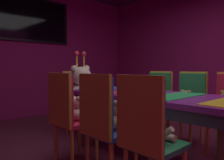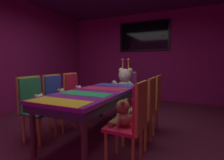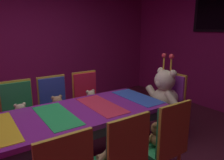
{
  "view_description": "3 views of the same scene",
  "coord_description": "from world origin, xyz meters",
  "px_view_note": "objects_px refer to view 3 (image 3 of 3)",
  "views": [
    {
      "loc": [
        -2.11,
        -1.54,
        1.03
      ],
      "look_at": [
        0.09,
        0.78,
        0.87
      ],
      "focal_mm": 36.36,
      "sensor_mm": 36.0,
      "label": 1
    },
    {
      "loc": [
        1.37,
        -2.34,
        1.18
      ],
      "look_at": [
        0.05,
        0.55,
        0.87
      ],
      "focal_mm": 27.11,
      "sensor_mm": 36.0,
      "label": 2
    },
    {
      "loc": [
        2.13,
        -1.01,
        1.66
      ],
      "look_at": [
        -0.2,
        0.58,
        0.98
      ],
      "focal_mm": 34.64,
      "sensor_mm": 36.0,
      "label": 3
    }
  ],
  "objects_px": {
    "banquet_table": "(81,117)",
    "chair_left_0": "(19,110)",
    "teddy_left_0": "(21,115)",
    "chair_left_1": "(54,103)",
    "throne_chair": "(171,98)",
    "chair_left_2": "(87,96)",
    "chair_right_1": "(123,156)",
    "teddy_left_2": "(91,100)",
    "king_teddy_bear": "(164,92)",
    "chair_right_2": "(167,139)",
    "teddy_right_2": "(157,135)",
    "teddy_left_1": "(58,107)",
    "teddy_right_1": "(113,151)"
  },
  "relations": [
    {
      "from": "chair_right_2",
      "to": "teddy_right_2",
      "type": "relative_size",
      "value": 3.51
    },
    {
      "from": "chair_left_0",
      "to": "chair_right_2",
      "type": "distance_m",
      "value": 1.95
    },
    {
      "from": "banquet_table",
      "to": "king_teddy_bear",
      "type": "xyz_separation_m",
      "value": [
        0.0,
        1.38,
        0.08
      ]
    },
    {
      "from": "chair_left_1",
      "to": "chair_right_2",
      "type": "xyz_separation_m",
      "value": [
        1.65,
        0.56,
        0.0
      ]
    },
    {
      "from": "chair_left_1",
      "to": "teddy_left_0",
      "type": "bearing_deg",
      "value": -73.52
    },
    {
      "from": "banquet_table",
      "to": "teddy_right_1",
      "type": "bearing_deg",
      "value": -1.01
    },
    {
      "from": "banquet_table",
      "to": "chair_left_0",
      "type": "bearing_deg",
      "value": -147.41
    },
    {
      "from": "teddy_right_2",
      "to": "teddy_left_1",
      "type": "bearing_deg",
      "value": 22.31
    },
    {
      "from": "banquet_table",
      "to": "throne_chair",
      "type": "distance_m",
      "value": 1.54
    },
    {
      "from": "teddy_right_1",
      "to": "teddy_right_2",
      "type": "distance_m",
      "value": 0.54
    },
    {
      "from": "banquet_table",
      "to": "teddy_left_1",
      "type": "xyz_separation_m",
      "value": [
        -0.67,
        -0.03,
        -0.07
      ]
    },
    {
      "from": "chair_left_2",
      "to": "chair_right_1",
      "type": "bearing_deg",
      "value": -17.63
    },
    {
      "from": "banquet_table",
      "to": "throne_chair",
      "type": "xyz_separation_m",
      "value": [
        0.0,
        1.54,
        -0.06
      ]
    },
    {
      "from": "teddy_left_1",
      "to": "chair_right_2",
      "type": "xyz_separation_m",
      "value": [
        1.5,
        0.56,
        0.02
      ]
    },
    {
      "from": "chair_left_1",
      "to": "teddy_left_1",
      "type": "height_order",
      "value": "chair_left_1"
    },
    {
      "from": "teddy_left_0",
      "to": "chair_left_1",
      "type": "relative_size",
      "value": 0.29
    },
    {
      "from": "chair_left_2",
      "to": "chair_left_0",
      "type": "bearing_deg",
      "value": -88.73
    },
    {
      "from": "chair_right_1",
      "to": "king_teddy_bear",
      "type": "bearing_deg",
      "value": -59.07
    },
    {
      "from": "teddy_left_2",
      "to": "chair_right_1",
      "type": "height_order",
      "value": "chair_right_1"
    },
    {
      "from": "chair_left_0",
      "to": "king_teddy_bear",
      "type": "distance_m",
      "value": 2.06
    },
    {
      "from": "teddy_right_2",
      "to": "king_teddy_bear",
      "type": "height_order",
      "value": "king_teddy_bear"
    },
    {
      "from": "teddy_left_2",
      "to": "chair_right_1",
      "type": "relative_size",
      "value": 0.29
    },
    {
      "from": "banquet_table",
      "to": "chair_left_0",
      "type": "distance_m",
      "value": 0.96
    },
    {
      "from": "chair_right_1",
      "to": "king_teddy_bear",
      "type": "xyz_separation_m",
      "value": [
        -0.83,
        1.39,
        0.13
      ]
    },
    {
      "from": "teddy_left_2",
      "to": "chair_right_2",
      "type": "bearing_deg",
      "value": 0.47
    },
    {
      "from": "teddy_left_2",
      "to": "chair_left_0",
      "type": "bearing_deg",
      "value": -96.61
    },
    {
      "from": "teddy_left_1",
      "to": "throne_chair",
      "type": "distance_m",
      "value": 1.71
    },
    {
      "from": "teddy_left_0",
      "to": "teddy_left_1",
      "type": "xyz_separation_m",
      "value": [
        -0.0,
        0.49,
        0.01
      ]
    },
    {
      "from": "banquet_table",
      "to": "teddy_left_1",
      "type": "bearing_deg",
      "value": -177.52
    },
    {
      "from": "teddy_left_0",
      "to": "teddy_left_1",
      "type": "bearing_deg",
      "value": 90.1
    },
    {
      "from": "chair_left_0",
      "to": "throne_chair",
      "type": "height_order",
      "value": "same"
    },
    {
      "from": "banquet_table",
      "to": "throne_chair",
      "type": "relative_size",
      "value": 2.05
    },
    {
      "from": "teddy_left_0",
      "to": "chair_right_2",
      "type": "relative_size",
      "value": 0.29
    },
    {
      "from": "banquet_table",
      "to": "chair_left_2",
      "type": "distance_m",
      "value": 0.98
    },
    {
      "from": "teddy_left_1",
      "to": "teddy_right_1",
      "type": "height_order",
      "value": "teddy_left_1"
    },
    {
      "from": "teddy_left_2",
      "to": "chair_right_1",
      "type": "distance_m",
      "value": 1.61
    },
    {
      "from": "teddy_left_1",
      "to": "chair_left_1",
      "type": "bearing_deg",
      "value": 180.0
    },
    {
      "from": "teddy_left_2",
      "to": "banquet_table",
      "type": "bearing_deg",
      "value": -36.86
    },
    {
      "from": "chair_left_1",
      "to": "chair_right_1",
      "type": "bearing_deg",
      "value": 0.58
    },
    {
      "from": "chair_left_0",
      "to": "chair_left_1",
      "type": "xyz_separation_m",
      "value": [
        -0.0,
        0.49,
        0.0
      ]
    },
    {
      "from": "teddy_left_0",
      "to": "chair_right_1",
      "type": "height_order",
      "value": "chair_right_1"
    },
    {
      "from": "chair_left_1",
      "to": "chair_left_0",
      "type": "bearing_deg",
      "value": -89.77
    },
    {
      "from": "chair_right_1",
      "to": "chair_left_0",
      "type": "bearing_deg",
      "value": 17.11
    },
    {
      "from": "chair_left_1",
      "to": "teddy_left_2",
      "type": "relative_size",
      "value": 3.44
    },
    {
      "from": "teddy_left_0",
      "to": "banquet_table",
      "type": "bearing_deg",
      "value": 37.81
    },
    {
      "from": "chair_left_1",
      "to": "chair_left_2",
      "type": "height_order",
      "value": "same"
    },
    {
      "from": "chair_left_1",
      "to": "teddy_left_2",
      "type": "distance_m",
      "value": 0.56
    },
    {
      "from": "teddy_left_0",
      "to": "teddy_left_2",
      "type": "relative_size",
      "value": 0.99
    },
    {
      "from": "chair_right_2",
      "to": "king_teddy_bear",
      "type": "relative_size",
      "value": 1.17
    },
    {
      "from": "teddy_left_2",
      "to": "chair_left_2",
      "type": "bearing_deg",
      "value": -180.0
    }
  ]
}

